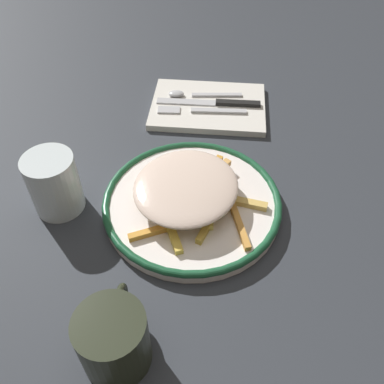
# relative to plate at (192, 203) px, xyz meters

# --- Properties ---
(ground_plane) EXTENTS (2.60, 2.60, 0.00)m
(ground_plane) POSITION_rel_plate_xyz_m (0.00, 0.00, -0.01)
(ground_plane) COLOR #2E333A
(plate) EXTENTS (0.28, 0.28, 0.02)m
(plate) POSITION_rel_plate_xyz_m (0.00, 0.00, 0.00)
(plate) COLOR white
(plate) RESTS_ON ground_plane
(fries_heap) EXTENTS (0.21, 0.23, 0.04)m
(fries_heap) POSITION_rel_plate_xyz_m (-0.00, 0.01, 0.03)
(fries_heap) COLOR #DEA354
(fries_heap) RESTS_ON plate
(napkin) EXTENTS (0.17, 0.23, 0.01)m
(napkin) POSITION_rel_plate_xyz_m (0.27, -0.01, -0.01)
(napkin) COLOR silver
(napkin) RESTS_ON ground_plane
(fork) EXTENTS (0.02, 0.18, 0.01)m
(fork) POSITION_rel_plate_xyz_m (0.24, 0.00, 0.00)
(fork) COLOR silver
(fork) RESTS_ON napkin
(knife) EXTENTS (0.02, 0.21, 0.01)m
(knife) POSITION_rel_plate_xyz_m (0.27, -0.03, 0.00)
(knife) COLOR black
(knife) RESTS_ON napkin
(spoon) EXTENTS (0.03, 0.15, 0.01)m
(spoon) POSITION_rel_plate_xyz_m (0.30, 0.02, 0.00)
(spoon) COLOR silver
(spoon) RESTS_ON napkin
(water_glass) EXTENTS (0.08, 0.08, 0.10)m
(water_glass) POSITION_rel_plate_xyz_m (-0.01, 0.21, 0.04)
(water_glass) COLOR silver
(water_glass) RESTS_ON ground_plane
(coffee_mug) EXTENTS (0.11, 0.08, 0.09)m
(coffee_mug) POSITION_rel_plate_xyz_m (-0.25, 0.07, 0.03)
(coffee_mug) COLOR #272D1E
(coffee_mug) RESTS_ON ground_plane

